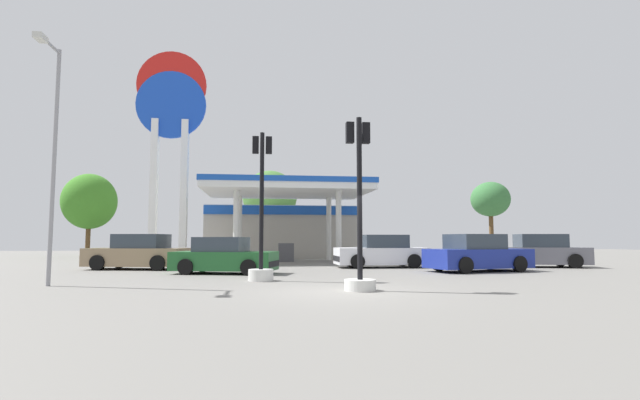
% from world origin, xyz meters
% --- Properties ---
extents(ground_plane, '(90.00, 90.00, 0.00)m').
position_xyz_m(ground_plane, '(0.00, 0.00, 0.00)').
color(ground_plane, slate).
rests_on(ground_plane, ground).
extents(gas_station, '(10.62, 12.60, 4.70)m').
position_xyz_m(gas_station, '(-0.52, 21.02, 2.27)').
color(gas_station, '#ADA89E').
rests_on(gas_station, ground).
extents(station_pole_sign, '(4.13, 0.56, 12.77)m').
position_xyz_m(station_pole_sign, '(-7.49, 16.43, 8.16)').
color(station_pole_sign, white).
rests_on(station_pole_sign, ground).
extents(car_0, '(4.28, 2.68, 1.43)m').
position_xyz_m(car_0, '(-3.42, 6.65, 0.65)').
color(car_0, black).
rests_on(car_0, ground).
extents(car_1, '(4.63, 2.74, 1.55)m').
position_xyz_m(car_1, '(7.01, 6.57, 0.70)').
color(car_1, black).
rests_on(car_1, ground).
extents(car_2, '(4.67, 2.74, 1.57)m').
position_xyz_m(car_2, '(-7.44, 9.78, 0.71)').
color(car_2, black).
rests_on(car_2, ground).
extents(car_3, '(4.36, 2.03, 1.55)m').
position_xyz_m(car_3, '(3.74, 9.81, 0.70)').
color(car_3, black).
rests_on(car_3, ground).
extents(car_4, '(4.75, 2.89, 1.59)m').
position_xyz_m(car_4, '(11.31, 9.10, 0.72)').
color(car_4, black).
rests_on(car_4, ground).
extents(traffic_signal_0, '(0.81, 0.81, 4.87)m').
position_xyz_m(traffic_signal_0, '(-1.98, 3.32, 1.45)').
color(traffic_signal_0, silver).
rests_on(traffic_signal_0, ground).
extents(traffic_signal_1, '(0.83, 0.83, 4.63)m').
position_xyz_m(traffic_signal_1, '(0.61, 0.13, 1.50)').
color(traffic_signal_1, silver).
rests_on(traffic_signal_1, ground).
extents(tree_0, '(4.03, 4.03, 6.39)m').
position_xyz_m(tree_0, '(-15.21, 25.66, 4.24)').
color(tree_0, brown).
rests_on(tree_0, ground).
extents(tree_1, '(4.41, 4.41, 6.91)m').
position_xyz_m(tree_1, '(-1.34, 25.82, 4.79)').
color(tree_1, brown).
rests_on(tree_1, ground).
extents(tree_2, '(3.19, 3.19, 6.12)m').
position_xyz_m(tree_2, '(16.98, 24.49, 4.62)').
color(tree_2, brown).
rests_on(tree_2, ground).
extents(corner_streetlamp, '(0.24, 1.48, 7.03)m').
position_xyz_m(corner_streetlamp, '(-8.07, 2.20, 4.22)').
color(corner_streetlamp, gray).
rests_on(corner_streetlamp, ground).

